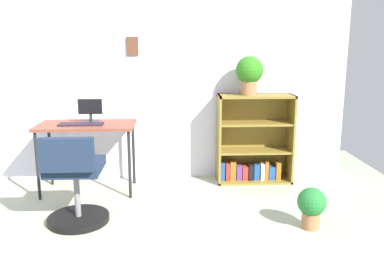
% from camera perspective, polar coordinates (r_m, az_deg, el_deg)
% --- Properties ---
extents(wall_back, '(5.20, 0.12, 2.51)m').
position_cam_1_polar(wall_back, '(4.50, -11.47, 8.55)').
color(wall_back, silver).
rests_on(wall_back, ground_plane).
extents(desk, '(0.97, 0.50, 0.71)m').
position_cam_1_polar(desk, '(4.17, -14.76, -0.31)').
color(desk, brown).
rests_on(desk, ground_plane).
extents(monitor, '(0.24, 0.20, 0.24)m').
position_cam_1_polar(monitor, '(4.18, -14.24, 2.17)').
color(monitor, '#262628').
rests_on(monitor, desk).
extents(keyboard, '(0.43, 0.13, 0.02)m').
position_cam_1_polar(keyboard, '(4.11, -15.51, 0.52)').
color(keyboard, '#281B26').
rests_on(keyboard, desk).
extents(office_chair, '(0.52, 0.55, 0.80)m').
position_cam_1_polar(office_chair, '(3.51, -16.30, -7.69)').
color(office_chair, black).
rests_on(office_chair, ground_plane).
extents(bookshelf_low, '(0.82, 0.30, 0.96)m').
position_cam_1_polar(bookshelf_low, '(4.48, 8.68, -2.14)').
color(bookshelf_low, olive).
rests_on(bookshelf_low, ground_plane).
extents(potted_plant_on_shelf, '(0.29, 0.29, 0.41)m').
position_cam_1_polar(potted_plant_on_shelf, '(4.28, 8.17, 7.80)').
color(potted_plant_on_shelf, '#9E6642').
rests_on(potted_plant_on_shelf, bookshelf_low).
extents(potted_plant_floor, '(0.24, 0.24, 0.35)m').
position_cam_1_polar(potted_plant_floor, '(3.50, 16.62, -10.48)').
color(potted_plant_floor, '#9E6642').
rests_on(potted_plant_floor, ground_plane).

